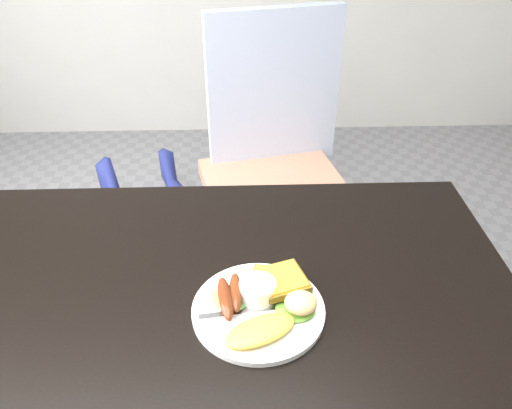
% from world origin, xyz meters
% --- Properties ---
extents(dining_table, '(1.20, 0.80, 0.04)m').
position_xyz_m(dining_table, '(0.00, 0.00, 0.73)').
color(dining_table, black).
rests_on(dining_table, ground).
extents(dining_chair, '(0.57, 0.57, 0.06)m').
position_xyz_m(dining_chair, '(0.20, 0.83, 0.45)').
color(dining_chair, tan).
rests_on(dining_chair, ground).
extents(person, '(0.67, 0.57, 1.56)m').
position_xyz_m(person, '(-0.12, 0.70, 0.78)').
color(person, navy).
rests_on(person, ground).
extents(plate, '(0.24, 0.24, 0.01)m').
position_xyz_m(plate, '(0.10, -0.02, 0.76)').
color(plate, white).
rests_on(plate, dining_table).
extents(lettuce_left, '(0.09, 0.09, 0.01)m').
position_xyz_m(lettuce_left, '(0.05, 0.00, 0.77)').
color(lettuce_left, '#4E9C3B').
rests_on(lettuce_left, plate).
extents(lettuce_right, '(0.08, 0.07, 0.01)m').
position_xyz_m(lettuce_right, '(0.16, -0.03, 0.77)').
color(lettuce_right, '#4B8C25').
rests_on(lettuce_right, plate).
extents(omelette, '(0.14, 0.11, 0.02)m').
position_xyz_m(omelette, '(0.10, -0.08, 0.77)').
color(omelette, yellow).
rests_on(omelette, plate).
extents(sausage_a, '(0.04, 0.11, 0.03)m').
position_xyz_m(sausage_a, '(0.04, -0.02, 0.78)').
color(sausage_a, '#602412').
rests_on(sausage_a, lettuce_left).
extents(sausage_b, '(0.03, 0.10, 0.02)m').
position_xyz_m(sausage_b, '(0.06, -0.00, 0.78)').
color(sausage_b, brown).
rests_on(sausage_b, lettuce_left).
extents(ramekin, '(0.08, 0.08, 0.04)m').
position_xyz_m(ramekin, '(0.10, 0.00, 0.78)').
color(ramekin, white).
rests_on(ramekin, plate).
extents(toast_a, '(0.08, 0.08, 0.01)m').
position_xyz_m(toast_a, '(0.12, 0.04, 0.77)').
color(toast_a, brown).
rests_on(toast_a, plate).
extents(toast_b, '(0.11, 0.11, 0.01)m').
position_xyz_m(toast_b, '(0.14, 0.03, 0.78)').
color(toast_b, brown).
rests_on(toast_b, toast_a).
extents(potato_salad, '(0.06, 0.06, 0.03)m').
position_xyz_m(potato_salad, '(0.17, -0.03, 0.79)').
color(potato_salad, beige).
rests_on(potato_salad, lettuce_right).
extents(fork, '(0.15, 0.03, 0.00)m').
position_xyz_m(fork, '(0.07, -0.03, 0.76)').
color(fork, '#ADAFB7').
rests_on(fork, plate).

